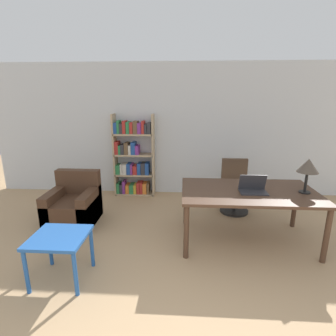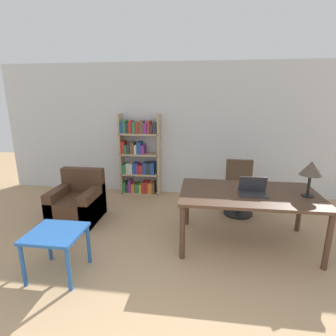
% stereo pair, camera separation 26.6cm
% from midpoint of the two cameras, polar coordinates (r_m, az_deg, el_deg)
% --- Properties ---
extents(wall_back, '(8.00, 0.06, 2.70)m').
position_cam_midpoint_polar(wall_back, '(5.48, 5.88, 8.05)').
color(wall_back, silver).
rests_on(wall_back, ground_plane).
extents(desk, '(1.85, 1.08, 0.77)m').
position_cam_midpoint_polar(desk, '(3.80, 19.07, -6.18)').
color(desk, '#4C3323').
rests_on(desk, ground_plane).
extents(laptop, '(0.36, 0.23, 0.24)m').
position_cam_midpoint_polar(laptop, '(3.70, 19.98, -4.65)').
color(laptop, '#2D2D33').
rests_on(laptop, desk).
extents(table_lamp, '(0.28, 0.28, 0.47)m').
position_cam_midpoint_polar(table_lamp, '(3.85, 30.48, -0.24)').
color(table_lamp, black).
rests_on(table_lamp, desk).
extents(office_chair, '(0.50, 0.50, 0.95)m').
position_cam_midpoint_polar(office_chair, '(4.87, 16.69, -4.62)').
color(office_chair, black).
rests_on(office_chair, ground_plane).
extents(side_table_blue, '(0.60, 0.57, 0.54)m').
position_cam_midpoint_polar(side_table_blue, '(3.29, -21.04, -14.15)').
color(side_table_blue, '#2356A3').
rests_on(side_table_blue, ground_plane).
extents(armchair, '(0.74, 0.78, 0.82)m').
position_cam_midpoint_polar(armchair, '(4.68, -17.53, -7.41)').
color(armchair, '#472D1E').
rests_on(armchair, ground_plane).
extents(bookshelf, '(0.84, 0.28, 1.70)m').
position_cam_midpoint_polar(bookshelf, '(5.52, -5.00, 2.12)').
color(bookshelf, tan).
rests_on(bookshelf, ground_plane).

